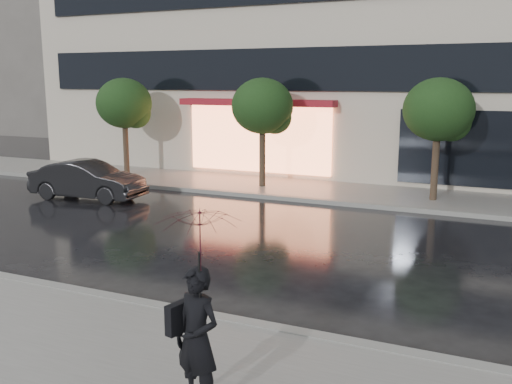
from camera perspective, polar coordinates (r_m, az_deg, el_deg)
The scene contains 11 objects.
ground at distance 10.84m, azimuth -6.13°, elevation -10.05°, with size 120.00×120.00×0.00m, color black.
sidewalk_near at distance 8.43m, azimuth -17.82°, elevation -16.59°, with size 60.00×4.50×0.12m, color slate.
sidewalk_far at distance 20.01m, azimuth 8.81°, elevation -0.07°, with size 60.00×3.50×0.12m, color slate.
curb_near at distance 10.03m, azimuth -9.07°, elevation -11.50°, with size 60.00×0.25×0.14m, color gray.
curb_far at distance 18.36m, azimuth 7.35°, elevation -1.01°, with size 60.00×0.25×0.14m, color gray.
bg_building_left at distance 48.04m, azimuth -20.00°, elevation 12.99°, with size 14.00×10.00×12.00m, color #59544F.
tree_far_west at distance 23.46m, azimuth -12.89°, elevation 8.46°, with size 2.20×2.20×3.99m.
tree_mid_west at distance 20.42m, azimuth 0.84°, elevation 8.38°, with size 2.20×2.20×3.99m.
tree_mid_east at distance 18.87m, azimuth 17.96°, elevation 7.62°, with size 2.20×2.20×3.99m.
parked_car at distance 19.73m, azimuth -16.49°, elevation 1.15°, with size 1.35×3.88×1.28m, color black.
pedestrian_with_umbrella at distance 6.52m, azimuth -5.83°, elevation -8.79°, with size 1.15×1.17×2.41m.
Camera 1 is at (5.16, -8.69, 3.91)m, focal length 40.00 mm.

